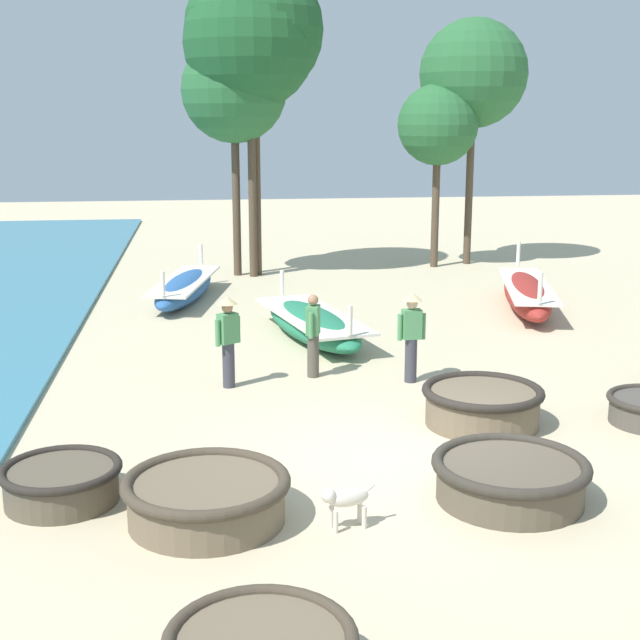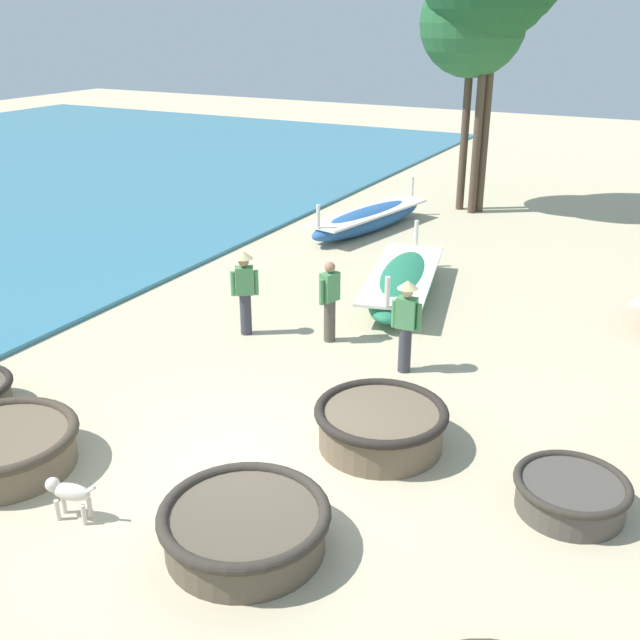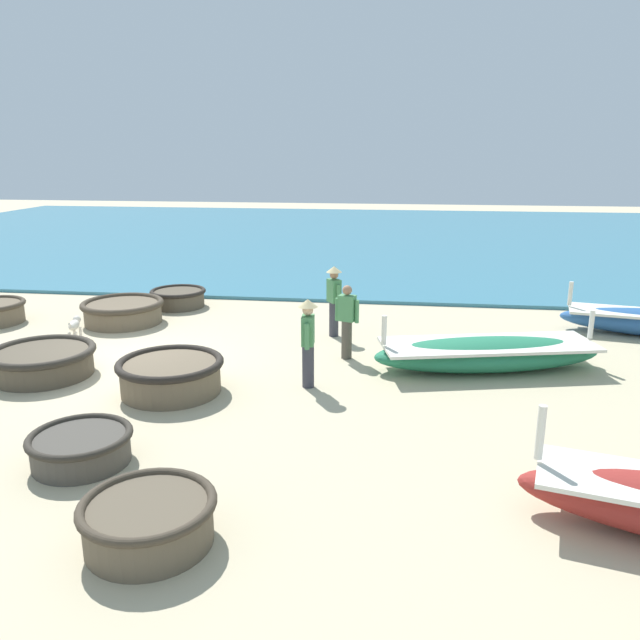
% 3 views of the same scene
% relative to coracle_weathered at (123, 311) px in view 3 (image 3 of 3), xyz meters
% --- Properties ---
extents(ground_plane, '(80.00, 80.00, 0.00)m').
position_rel_coracle_weathered_xyz_m(ground_plane, '(2.91, 1.48, -0.32)').
color(ground_plane, '#C6B793').
extents(sea, '(28.00, 52.00, 0.10)m').
position_rel_coracle_weathered_xyz_m(sea, '(-16.85, 5.48, -0.27)').
color(sea, teal).
rests_on(sea, ground).
extents(coracle_weathered, '(2.04, 2.04, 0.58)m').
position_rel_coracle_weathered_xyz_m(coracle_weathered, '(0.00, 0.00, 0.00)').
color(coracle_weathered, brown).
rests_on(coracle_weathered, ground).
extents(coracle_front_right, '(1.92, 1.92, 0.63)m').
position_rel_coracle_weathered_xyz_m(coracle_front_right, '(4.34, 2.90, 0.02)').
color(coracle_front_right, brown).
rests_on(coracle_front_right, ground).
extents(coracle_far_right, '(2.01, 2.01, 0.56)m').
position_rel_coracle_weathered_xyz_m(coracle_far_right, '(3.83, 0.12, -0.01)').
color(coracle_far_right, brown).
rests_on(coracle_far_right, ground).
extents(coracle_upturned, '(1.44, 1.44, 0.46)m').
position_rel_coracle_weathered_xyz_m(coracle_upturned, '(7.04, 2.61, -0.07)').
color(coracle_upturned, '#4C473F').
rests_on(coracle_upturned, ground).
extents(coracle_front_left, '(1.54, 1.54, 0.50)m').
position_rel_coracle_weathered_xyz_m(coracle_front_left, '(-1.82, 0.79, -0.05)').
color(coracle_front_left, brown).
rests_on(coracle_front_left, ground).
extents(coracle_nearest, '(1.53, 1.53, 0.54)m').
position_rel_coracle_weathered_xyz_m(coracle_nearest, '(8.68, 4.29, -0.02)').
color(coracle_nearest, brown).
rests_on(coracle_nearest, ground).
extents(long_boat_red_hull, '(2.31, 4.75, 1.17)m').
position_rel_coracle_weathered_xyz_m(long_boat_red_hull, '(2.34, 8.71, 0.02)').
color(long_boat_red_hull, '#237551').
rests_on(long_boat_red_hull, ground).
extents(fisherman_with_hat, '(0.45, 0.37, 1.67)m').
position_rel_coracle_weathered_xyz_m(fisherman_with_hat, '(0.42, 5.42, 0.64)').
color(fisherman_with_hat, '#383842').
rests_on(fisherman_with_hat, ground).
extents(fisherman_hauling, '(0.31, 0.51, 1.57)m').
position_rel_coracle_weathered_xyz_m(fisherman_hauling, '(2.00, 5.87, 0.52)').
color(fisherman_hauling, '#4C473D').
rests_on(fisherman_hauling, ground).
extents(fisherman_crouching, '(0.53, 0.36, 1.67)m').
position_rel_coracle_weathered_xyz_m(fisherman_crouching, '(3.74, 5.32, 0.64)').
color(fisherman_crouching, '#383842').
rests_on(fisherman_crouching, ground).
extents(dog, '(0.68, 0.31, 0.55)m').
position_rel_coracle_weathered_xyz_m(dog, '(1.62, -0.41, 0.05)').
color(dog, beige).
rests_on(dog, ground).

